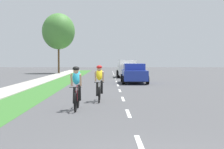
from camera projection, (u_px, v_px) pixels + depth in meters
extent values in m
plane|color=#4C4C4F|center=(118.00, 85.00, 24.90)|extent=(120.00, 120.00, 0.00)
cube|color=#38722D|center=(54.00, 85.00, 24.85)|extent=(1.98, 70.00, 0.01)
cube|color=#B2ADA3|center=(28.00, 85.00, 24.83)|extent=(1.85, 70.00, 0.10)
cube|color=white|center=(140.00, 144.00, 7.38)|extent=(0.12, 1.80, 0.01)
cube|color=white|center=(128.00, 113.00, 11.68)|extent=(0.12, 1.80, 0.01)
cube|color=white|center=(123.00, 99.00, 15.98)|extent=(0.12, 1.80, 0.01)
cube|color=white|center=(120.00, 91.00, 20.29)|extent=(0.12, 1.80, 0.01)
cube|color=white|center=(118.00, 85.00, 24.59)|extent=(0.12, 1.80, 0.01)
cube|color=white|center=(116.00, 81.00, 28.90)|extent=(0.12, 1.80, 0.01)
cube|color=white|center=(115.00, 79.00, 33.20)|extent=(0.12, 1.80, 0.01)
cube|color=white|center=(115.00, 76.00, 37.50)|extent=(0.12, 1.80, 0.01)
cube|color=white|center=(114.00, 75.00, 41.81)|extent=(0.12, 1.80, 0.01)
cube|color=white|center=(113.00, 73.00, 46.11)|extent=(0.12, 1.80, 0.01)
cube|color=white|center=(113.00, 72.00, 50.41)|extent=(0.12, 1.80, 0.01)
cube|color=white|center=(113.00, 71.00, 54.72)|extent=(0.12, 1.80, 0.01)
torus|color=black|center=(78.00, 99.00, 13.01)|extent=(0.06, 0.68, 0.68)
torus|color=black|center=(75.00, 102.00, 11.97)|extent=(0.06, 0.68, 0.68)
cylinder|color=maroon|center=(76.00, 96.00, 12.39)|extent=(0.04, 0.59, 0.43)
cylinder|color=maroon|center=(77.00, 92.00, 12.66)|extent=(0.04, 0.04, 0.55)
cylinder|color=maroon|center=(77.00, 87.00, 12.42)|extent=(0.03, 0.55, 0.03)
cylinder|color=black|center=(75.00, 87.00, 11.97)|extent=(0.42, 0.02, 0.02)
ellipsoid|color=#26A5CC|center=(77.00, 77.00, 12.48)|extent=(0.30, 0.54, 0.63)
sphere|color=tan|center=(76.00, 71.00, 12.19)|extent=(0.20, 0.20, 0.20)
ellipsoid|color=black|center=(76.00, 69.00, 12.18)|extent=(0.24, 0.28, 0.16)
cylinder|color=tan|center=(71.00, 80.00, 12.20)|extent=(0.07, 0.26, 0.45)
cylinder|color=tan|center=(81.00, 80.00, 12.20)|extent=(0.07, 0.26, 0.45)
cylinder|color=black|center=(74.00, 95.00, 12.58)|extent=(0.10, 0.30, 0.60)
cylinder|color=black|center=(80.00, 93.00, 12.53)|extent=(0.10, 0.25, 0.61)
torus|color=black|center=(100.00, 92.00, 15.59)|extent=(0.06, 0.68, 0.68)
torus|color=black|center=(99.00, 95.00, 14.55)|extent=(0.06, 0.68, 0.68)
cylinder|color=silver|center=(99.00, 90.00, 14.96)|extent=(0.04, 0.59, 0.43)
cylinder|color=silver|center=(100.00, 87.00, 15.24)|extent=(0.04, 0.04, 0.55)
cylinder|color=silver|center=(99.00, 82.00, 15.00)|extent=(0.03, 0.55, 0.03)
cylinder|color=black|center=(99.00, 82.00, 14.55)|extent=(0.42, 0.02, 0.02)
ellipsoid|color=yellow|center=(99.00, 74.00, 15.05)|extent=(0.30, 0.54, 0.63)
sphere|color=tan|center=(99.00, 69.00, 14.76)|extent=(0.20, 0.20, 0.20)
ellipsoid|color=red|center=(99.00, 67.00, 14.76)|extent=(0.24, 0.28, 0.16)
cylinder|color=tan|center=(95.00, 76.00, 14.78)|extent=(0.07, 0.26, 0.45)
cylinder|color=tan|center=(103.00, 76.00, 14.78)|extent=(0.07, 0.26, 0.45)
cylinder|color=black|center=(97.00, 89.00, 15.16)|extent=(0.10, 0.30, 0.60)
cylinder|color=black|center=(102.00, 87.00, 15.11)|extent=(0.10, 0.25, 0.61)
cube|color=#23389E|center=(134.00, 75.00, 26.74)|extent=(1.76, 4.30, 0.76)
cube|color=#23389E|center=(134.00, 67.00, 26.86)|extent=(1.55, 2.24, 0.52)
cube|color=#1E2833|center=(135.00, 67.00, 25.90)|extent=(1.44, 0.08, 0.44)
cylinder|color=black|center=(124.00, 80.00, 25.41)|extent=(0.22, 0.64, 0.64)
cylinder|color=black|center=(147.00, 80.00, 25.43)|extent=(0.22, 0.64, 0.64)
cylinder|color=black|center=(122.00, 78.00, 28.07)|extent=(0.22, 0.64, 0.64)
cylinder|color=black|center=(144.00, 78.00, 28.09)|extent=(0.22, 0.64, 0.64)
cube|color=silver|center=(127.00, 69.00, 35.81)|extent=(1.90, 4.70, 1.00)
cube|color=silver|center=(127.00, 63.00, 35.98)|extent=(1.71, 2.91, 0.52)
cube|color=#1E2833|center=(128.00, 64.00, 34.73)|extent=(1.56, 0.08, 0.44)
cylinder|color=black|center=(118.00, 74.00, 34.41)|extent=(0.25, 0.72, 0.72)
cylinder|color=black|center=(137.00, 74.00, 34.43)|extent=(0.25, 0.72, 0.72)
cylinder|color=black|center=(118.00, 73.00, 37.23)|extent=(0.25, 0.72, 0.72)
cylinder|color=black|center=(135.00, 73.00, 37.25)|extent=(0.25, 0.72, 0.72)
cylinder|color=brown|center=(59.00, 59.00, 46.32)|extent=(0.24, 0.24, 3.87)
ellipsoid|color=#478438|center=(59.00, 31.00, 46.16)|extent=(4.37, 4.37, 4.80)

